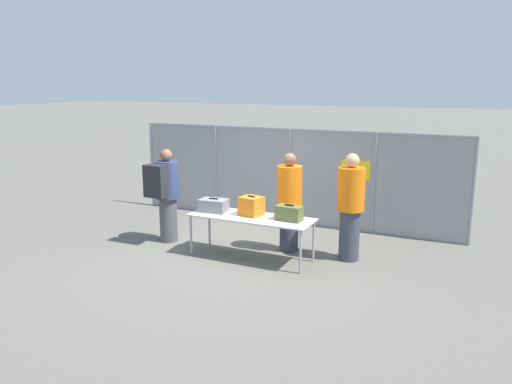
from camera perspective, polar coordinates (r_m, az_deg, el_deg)
The scene contains 10 objects.
ground_plane at distance 9.07m, azimuth -1.69°, elevation -6.97°, with size 120.00×120.00×0.00m, color #605E56.
fence_section at distance 10.79m, azimuth 3.90°, elevation 2.06°, with size 7.40×0.07×2.06m.
inspection_table at distance 8.60m, azimuth -0.57°, elevation -3.14°, with size 2.19×0.75×0.75m.
suitcase_grey at distance 8.91m, azimuth -4.88°, elevation -1.54°, with size 0.52×0.36×0.25m.
suitcase_orange at distance 8.64m, azimuth -0.54°, elevation -1.61°, with size 0.42×0.39×0.35m.
suitcase_olive at distance 8.33m, azimuth 3.80°, elevation -2.42°, with size 0.45×0.27×0.27m.
traveler_hooded at distance 9.59m, azimuth -10.32°, elevation 0.02°, with size 0.44×0.69×1.80m.
security_worker_near at distance 8.98m, azimuth 3.84°, elevation -1.04°, with size 0.44×0.44×1.80m.
security_worker_far at distance 8.63m, azimuth 10.75°, elevation -1.56°, with size 0.46×0.46×1.86m.
utility_trailer at distance 12.59m, azimuth 13.99°, elevation 0.23°, with size 3.80×2.13×0.77m.
Camera 1 is at (3.98, -7.59, 2.99)m, focal length 35.00 mm.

